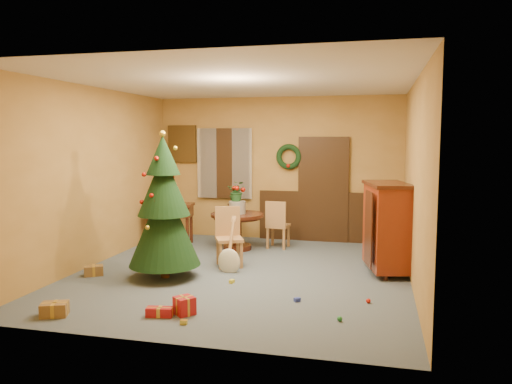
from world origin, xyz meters
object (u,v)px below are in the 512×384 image
(chair_near, at_px, (229,234))
(writing_desk, at_px, (170,213))
(sideboard, at_px, (387,225))
(dining_table, at_px, (237,224))
(christmas_tree, at_px, (164,209))

(chair_near, relative_size, writing_desk, 1.00)
(sideboard, bearing_deg, dining_table, 159.02)
(dining_table, bearing_deg, christmas_tree, -104.34)
(dining_table, xyz_separation_m, writing_desk, (-1.41, 0.15, 0.13))
(christmas_tree, xyz_separation_m, writing_desk, (-0.88, 2.22, -0.43))
(dining_table, height_order, sideboard, sideboard)
(dining_table, relative_size, chair_near, 1.03)
(dining_table, xyz_separation_m, sideboard, (2.67, -1.02, 0.27))
(christmas_tree, distance_m, sideboard, 3.38)
(dining_table, xyz_separation_m, christmas_tree, (-0.53, -2.08, 0.56))
(chair_near, distance_m, sideboard, 2.50)
(dining_table, distance_m, sideboard, 2.87)
(christmas_tree, relative_size, writing_desk, 2.27)
(dining_table, height_order, christmas_tree, christmas_tree)
(christmas_tree, bearing_deg, chair_near, 52.19)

